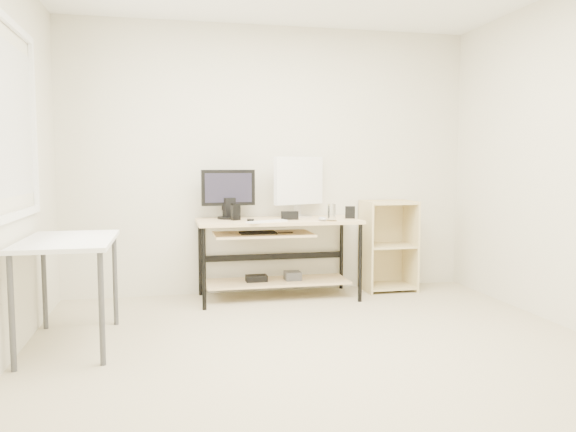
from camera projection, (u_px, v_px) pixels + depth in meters
The scene contains 16 objects.
room at pixel (305, 155), 3.58m from camera, with size 4.01×4.01×2.62m.
desk at pixel (275, 242), 5.25m from camera, with size 1.50×0.65×0.75m.
side_table at pixel (68, 250), 3.86m from camera, with size 0.60×1.00×0.75m.
shelf_unit at pixel (387, 245), 5.66m from camera, with size 0.50×0.40×0.90m.
black_monitor at pixel (228, 191), 5.26m from camera, with size 0.51×0.21×0.46m.
white_imac at pixel (299, 182), 5.42m from camera, with size 0.52×0.27×0.59m.
keyboard at pixel (267, 221), 4.97m from camera, with size 0.38×0.11×0.01m, color white.
mouse at pixel (322, 219), 5.09m from camera, with size 0.07×0.10×0.04m, color #B4B4B9.
center_speaker at pixel (290, 215), 5.21m from camera, with size 0.15×0.07×0.08m, color black.
speaker_left at pixel (229, 208), 5.26m from camera, with size 0.13×0.13×0.20m.
speaker_right at pixel (350, 212), 5.34m from camera, with size 0.09×0.09×0.11m, color black.
audio_controller at pixel (236, 212), 5.13m from camera, with size 0.08×0.05×0.16m, color black.
volume_puck at pixel (251, 220), 4.99m from camera, with size 0.06×0.06×0.03m, color black.
smartphone at pixel (348, 218), 5.37m from camera, with size 0.05×0.10×0.01m, color black.
coaster at pixel (332, 221), 5.07m from camera, with size 0.10×0.10×0.01m, color olive.
drinking_glass at pixel (332, 212), 5.06m from camera, with size 0.07×0.07×0.15m, color white.
Camera 1 is at (-1.00, -3.46, 1.26)m, focal length 35.00 mm.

